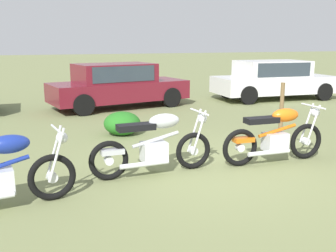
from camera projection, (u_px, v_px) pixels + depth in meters
ground_plane at (222, 170)px, 6.63m from camera, size 120.00×120.00×0.00m
motorcycle_silver at (154, 145)px, 6.33m from camera, size 2.10×0.64×1.02m
motorcycle_orange at (276, 136)px, 6.96m from camera, size 2.03×0.64×1.02m
car_burgundy at (117, 83)px, 12.66m from camera, size 4.62×2.41×1.43m
car_white at (273, 78)px, 14.53m from camera, size 4.60×2.20×1.43m
fence_post_wooden at (282, 106)px, 9.53m from camera, size 0.10×0.10×1.16m
shrub_low at (122, 123)px, 9.07m from camera, size 0.85×0.86×0.54m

